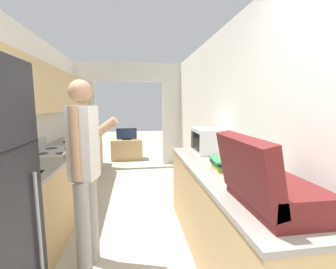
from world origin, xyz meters
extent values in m
cube|color=tan|center=(-1.10, 2.93, 1.71)|extent=(0.32, 3.79, 0.61)
cube|color=silver|center=(1.29, 1.89, 1.25)|extent=(0.06, 7.39, 2.50)
cube|color=silver|center=(-1.13, 5.02, 1.02)|extent=(0.65, 0.06, 2.05)
cube|color=silver|center=(1.13, 5.02, 1.02)|extent=(0.65, 0.06, 2.05)
cube|color=silver|center=(0.00, 5.02, 2.27)|extent=(2.91, 0.06, 0.45)
cube|color=tan|center=(-0.96, 1.62, 0.43)|extent=(0.60, 1.17, 0.86)
cube|color=gray|center=(-0.96, 1.61, 0.87)|extent=(0.62, 1.18, 0.03)
cube|color=tan|center=(-0.96, 3.91, 0.43)|extent=(0.60, 1.82, 0.86)
cube|color=gray|center=(-0.96, 3.92, 0.87)|extent=(0.62, 1.83, 0.03)
cube|color=#9EA3A8|center=(-0.96, 1.44, 0.89)|extent=(0.42, 0.44, 0.00)
cube|color=tan|center=(0.96, 1.40, 0.43)|extent=(0.60, 2.30, 0.86)
cube|color=gray|center=(0.96, 1.40, 0.87)|extent=(0.62, 2.32, 0.03)
cube|color=black|center=(-0.52, 0.64, 1.28)|extent=(0.01, 0.71, 0.01)
cylinder|color=#99999E|center=(-0.51, 0.88, 0.75)|extent=(0.02, 0.02, 0.71)
cube|color=#B7B7BC|center=(-0.95, 2.60, 0.45)|extent=(0.62, 0.80, 0.89)
cube|color=black|center=(-0.63, 2.60, 0.45)|extent=(0.01, 0.54, 0.27)
cylinder|color=#B7B7BC|center=(-0.61, 2.60, 0.67)|extent=(0.02, 0.64, 0.02)
cube|color=#B7B7BC|center=(-1.24, 2.60, 0.96)|extent=(0.04, 0.80, 0.14)
cylinder|color=#232328|center=(-0.82, 2.43, 0.89)|extent=(0.16, 0.16, 0.01)
cylinder|color=#232328|center=(-0.82, 2.78, 0.89)|extent=(0.16, 0.16, 0.01)
cylinder|color=#232328|center=(-1.07, 2.43, 0.89)|extent=(0.16, 0.16, 0.01)
cylinder|color=#232328|center=(-1.07, 2.78, 0.89)|extent=(0.16, 0.16, 0.01)
cylinder|color=#9E9E9E|center=(-0.36, 1.36, 0.43)|extent=(0.16, 0.16, 0.86)
cylinder|color=#9E9E9E|center=(-0.32, 1.52, 0.43)|extent=(0.16, 0.16, 0.86)
cube|color=white|center=(-0.34, 1.44, 1.18)|extent=(0.25, 0.25, 0.65)
cylinder|color=tan|center=(-0.37, 1.30, 1.20)|extent=(0.10, 0.10, 0.61)
cylinder|color=tan|center=(-0.30, 1.58, 1.20)|extent=(0.55, 0.21, 0.42)
sphere|color=tan|center=(-0.34, 1.44, 1.62)|extent=(0.20, 0.20, 0.20)
cube|color=#5B1919|center=(0.96, 0.63, 0.97)|extent=(0.38, 0.59, 0.17)
cube|color=#5B1919|center=(0.76, 0.63, 1.14)|extent=(0.17, 0.59, 0.39)
cube|color=#2D2D33|center=(0.96, 0.94, 1.11)|extent=(0.23, 0.02, 0.10)
cube|color=white|center=(1.06, 2.18, 1.05)|extent=(0.36, 0.45, 0.32)
cube|color=black|center=(0.87, 2.14, 1.05)|extent=(0.01, 0.27, 0.21)
cube|color=#38383D|center=(0.87, 2.33, 1.05)|extent=(0.01, 0.09, 0.23)
cube|color=gold|center=(0.96, 1.45, 0.91)|extent=(0.19, 0.27, 0.03)
cube|color=#33894C|center=(0.96, 1.43, 0.93)|extent=(0.19, 0.24, 0.02)
cube|color=black|center=(0.95, 1.43, 0.96)|extent=(0.21, 0.29, 0.02)
cube|color=#33894C|center=(0.94, 1.45, 0.98)|extent=(0.21, 0.31, 0.02)
cube|color=tan|center=(-0.11, 5.59, 0.28)|extent=(0.83, 0.42, 0.55)
cube|color=black|center=(-0.11, 5.55, 0.56)|extent=(0.24, 0.16, 0.02)
cube|color=black|center=(-0.11, 5.55, 0.72)|extent=(0.54, 0.04, 0.29)
cube|color=navy|center=(-0.11, 5.52, 0.72)|extent=(0.50, 0.01, 0.26)
cube|color=#B7B7BC|center=(-1.02, 3.40, 0.89)|extent=(0.16, 0.17, 0.00)
cube|color=black|center=(-1.02, 3.25, 0.90)|extent=(0.09, 0.10, 0.02)
camera|label=1|loc=(0.11, -0.57, 1.52)|focal=24.00mm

